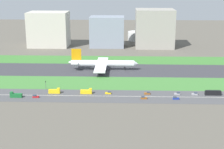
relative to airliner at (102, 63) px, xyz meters
name	(u,v)px	position (x,y,z in m)	size (l,w,h in m)	color
ground_plane	(120,70)	(16.84, 0.00, -6.23)	(800.00, 800.00, 0.00)	#5B564C
runway	(120,70)	(16.84, 0.00, -6.18)	(280.00, 46.00, 0.10)	#38383D
grass_median_north	(121,60)	(16.84, 41.00, -6.18)	(280.00, 36.00, 0.10)	#3D7A33
grass_median_south	(119,83)	(16.84, -41.00, -6.18)	(280.00, 36.00, 0.10)	#427F38
highway	(119,96)	(16.84, -73.00, -6.18)	(280.00, 28.00, 0.10)	#4C4C4F
highway_centerline	(119,96)	(16.84, -73.00, -6.13)	(266.00, 0.50, 0.01)	silver
airliner	(102,63)	(0.00, 0.00, 0.00)	(65.00, 56.00, 19.70)	white
car_6	(108,93)	(9.31, -68.00, -5.31)	(4.40, 1.80, 2.00)	yellow
truck_2	(55,91)	(-30.37, -68.00, -4.56)	(8.40, 2.50, 4.00)	yellow
car_0	(176,98)	(56.88, -78.00, -5.31)	(4.40, 1.80, 2.00)	navy
car_1	(35,96)	(-42.17, -78.00, -5.31)	(4.40, 1.80, 2.00)	#B2191E
car_2	(195,94)	(72.25, -68.00, -5.31)	(4.40, 1.80, 2.00)	#99999E
car_4	(177,94)	(59.65, -68.00, -5.31)	(4.40, 1.80, 2.00)	#99999E
car_3	(147,93)	(37.85, -68.00, -5.31)	(4.40, 1.80, 2.00)	brown
car_5	(144,98)	(34.54, -78.00, -5.31)	(4.40, 1.80, 2.00)	brown
bus_0	(213,93)	(85.22, -68.00, -4.41)	(11.60, 2.50, 3.50)	black
truck_0	(16,95)	(-56.21, -78.00, -4.56)	(8.40, 2.50, 4.00)	#19662D
truck_1	(87,92)	(-6.78, -68.00, -4.56)	(8.40, 2.50, 4.00)	yellow
traffic_light	(46,84)	(-38.67, -60.01, -1.94)	(0.36, 0.50, 7.20)	#4C4C51
terminal_building	(49,29)	(-73.16, 114.00, 15.02)	(48.31, 34.12, 42.50)	beige
hangar_building	(107,32)	(-0.83, 114.00, 12.32)	(41.61, 29.83, 37.09)	gray
office_tower	(154,28)	(57.26, 114.00, 16.81)	(46.24, 37.29, 46.09)	#9E998E
fuel_tank_west	(137,36)	(37.70, 159.00, -0.20)	(24.80, 24.80, 12.06)	silver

